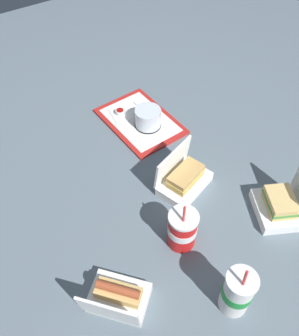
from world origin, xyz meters
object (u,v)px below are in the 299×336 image
(clamshell_sandwich_back, at_px, (184,179))
(soda_cup_back, at_px, (237,292))
(ketchup_cup, at_px, (120,112))
(clamshell_hotdog_right, at_px, (118,298))
(plastic_fork, at_px, (142,108))
(clamshell_sandwich_center, at_px, (281,205))
(food_tray, at_px, (140,121))
(soda_cup_front, at_px, (182,229))
(cake_container, at_px, (148,118))

(clamshell_sandwich_back, relative_size, soda_cup_back, 0.99)
(ketchup_cup, height_order, clamshell_hotdog_right, clamshell_hotdog_right)
(plastic_fork, bearing_deg, soda_cup_back, -18.55)
(clamshell_sandwich_center, relative_size, soda_cup_back, 0.96)
(ketchup_cup, distance_m, soda_cup_back, 0.93)
(clamshell_sandwich_center, bearing_deg, clamshell_hotdog_right, -92.21)
(food_tray, height_order, soda_cup_front, soda_cup_front)
(food_tray, xyz_separation_m, clamshell_sandwich_back, (0.39, -0.05, 0.04))
(cake_container, bearing_deg, clamshell_hotdog_right, -39.14)
(food_tray, bearing_deg, clamshell_hotdog_right, -36.40)
(clamshell_sandwich_center, distance_m, soda_cup_back, 0.39)
(cake_container, relative_size, plastic_fork, 1.04)
(food_tray, bearing_deg, clamshell_sandwich_back, -7.55)
(ketchup_cup, bearing_deg, food_tray, 34.69)
(ketchup_cup, relative_size, clamshell_hotdog_right, 0.17)
(clamshell_sandwich_back, bearing_deg, food_tray, 172.45)
(food_tray, height_order, clamshell_hotdog_right, clamshell_hotdog_right)
(cake_container, bearing_deg, plastic_fork, 162.09)
(plastic_fork, bearing_deg, clamshell_sandwich_back, -15.99)
(food_tray, height_order, plastic_fork, plastic_fork)
(clamshell_hotdog_right, height_order, soda_cup_front, soda_cup_front)
(plastic_fork, bearing_deg, food_tray, -41.09)
(clamshell_sandwich_back, bearing_deg, soda_cup_front, -37.64)
(clamshell_sandwich_center, bearing_deg, soda_cup_front, -104.63)
(ketchup_cup, distance_m, clamshell_hotdog_right, 0.84)
(clamshell_hotdog_right, height_order, soda_cup_back, soda_cup_back)
(cake_container, distance_m, plastic_fork, 0.12)
(cake_container, bearing_deg, soda_cup_front, -21.29)
(soda_cup_front, bearing_deg, soda_cup_back, 1.07)
(clamshell_hotdog_right, xyz_separation_m, soda_cup_back, (0.19, 0.29, 0.05))
(food_tray, distance_m, plastic_fork, 0.08)
(ketchup_cup, xyz_separation_m, clamshell_sandwich_back, (0.47, 0.00, 0.02))
(clamshell_sandwich_back, bearing_deg, ketchup_cup, -179.63)
(plastic_fork, xyz_separation_m, clamshell_sandwich_center, (0.73, 0.12, 0.03))
(ketchup_cup, bearing_deg, soda_cup_back, -8.43)
(ketchup_cup, bearing_deg, clamshell_sandwich_back, 0.37)
(clamshell_sandwich_back, xyz_separation_m, soda_cup_back, (0.44, -0.14, 0.04))
(cake_container, height_order, ketchup_cup, cake_container)
(ketchup_cup, bearing_deg, cake_container, 27.84)
(soda_cup_back, bearing_deg, cake_container, 165.62)
(soda_cup_back, bearing_deg, plastic_fork, 165.19)
(cake_container, xyz_separation_m, plastic_fork, (-0.11, 0.03, -0.04))
(clamshell_hotdog_right, bearing_deg, clamshell_sandwich_back, 120.99)
(cake_container, height_order, soda_cup_front, soda_cup_front)
(cake_container, relative_size, clamshell_sandwich_back, 0.49)
(clamshell_sandwich_center, xyz_separation_m, soda_cup_back, (0.16, -0.36, 0.04))
(soda_cup_front, bearing_deg, food_tray, 161.32)
(plastic_fork, distance_m, soda_cup_front, 0.69)
(clamshell_sandwich_back, relative_size, soda_cup_front, 1.10)
(food_tray, distance_m, ketchup_cup, 0.10)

